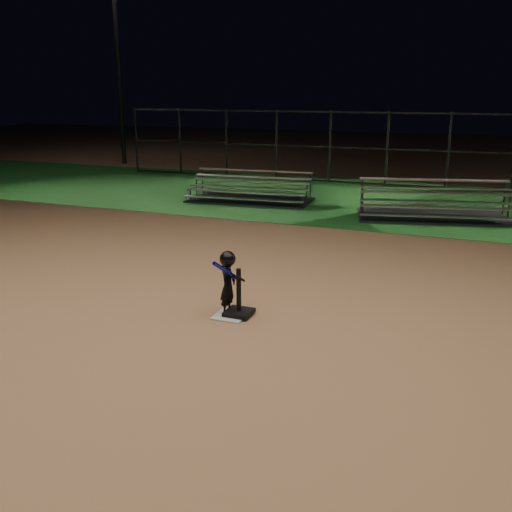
{
  "coord_description": "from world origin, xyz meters",
  "views": [
    {
      "loc": [
        3.25,
        -7.12,
        3.15
      ],
      "look_at": [
        0.0,
        1.0,
        0.65
      ],
      "focal_mm": 40.57,
      "sensor_mm": 36.0,
      "label": 1
    }
  ],
  "objects_px": {
    "batting_tee": "(239,306)",
    "child_batter": "(228,281)",
    "bleacher_right": "(434,211)",
    "home_plate": "(230,316)",
    "light_pole_left": "(117,47)",
    "bleacher_left": "(250,195)"
  },
  "relations": [
    {
      "from": "home_plate",
      "to": "batting_tee",
      "type": "bearing_deg",
      "value": 36.05
    },
    {
      "from": "child_batter",
      "to": "bleacher_right",
      "type": "bearing_deg",
      "value": -15.35
    },
    {
      "from": "child_batter",
      "to": "light_pole_left",
      "type": "relative_size",
      "value": 0.12
    },
    {
      "from": "child_batter",
      "to": "bleacher_left",
      "type": "xyz_separation_m",
      "value": [
        -3.15,
        8.46,
        -0.33
      ]
    },
    {
      "from": "batting_tee",
      "to": "bleacher_right",
      "type": "height_order",
      "value": "bleacher_right"
    },
    {
      "from": "batting_tee",
      "to": "child_batter",
      "type": "bearing_deg",
      "value": -179.74
    },
    {
      "from": "home_plate",
      "to": "child_batter",
      "type": "distance_m",
      "value": 0.51
    },
    {
      "from": "home_plate",
      "to": "bleacher_left",
      "type": "xyz_separation_m",
      "value": [
        -3.21,
        8.53,
        0.17
      ]
    },
    {
      "from": "light_pole_left",
      "to": "child_batter",
      "type": "bearing_deg",
      "value": -51.25
    },
    {
      "from": "home_plate",
      "to": "bleacher_left",
      "type": "relative_size",
      "value": 0.12
    },
    {
      "from": "child_batter",
      "to": "light_pole_left",
      "type": "height_order",
      "value": "light_pole_left"
    },
    {
      "from": "bleacher_right",
      "to": "light_pole_left",
      "type": "distance_m",
      "value": 16.37
    },
    {
      "from": "batting_tee",
      "to": "bleacher_left",
      "type": "xyz_separation_m",
      "value": [
        -3.32,
        8.46,
        0.03
      ]
    },
    {
      "from": "batting_tee",
      "to": "bleacher_left",
      "type": "height_order",
      "value": "bleacher_left"
    },
    {
      "from": "light_pole_left",
      "to": "bleacher_right",
      "type": "bearing_deg",
      "value": -25.97
    },
    {
      "from": "bleacher_left",
      "to": "home_plate",
      "type": "bearing_deg",
      "value": -74.32
    },
    {
      "from": "home_plate",
      "to": "batting_tee",
      "type": "relative_size",
      "value": 0.65
    },
    {
      "from": "home_plate",
      "to": "bleacher_left",
      "type": "distance_m",
      "value": 9.12
    },
    {
      "from": "child_batter",
      "to": "light_pole_left",
      "type": "distance_m",
      "value": 19.57
    },
    {
      "from": "bleacher_left",
      "to": "light_pole_left",
      "type": "height_order",
      "value": "light_pole_left"
    },
    {
      "from": "bleacher_right",
      "to": "home_plate",
      "type": "bearing_deg",
      "value": -117.85
    },
    {
      "from": "home_plate",
      "to": "bleacher_right",
      "type": "bearing_deg",
      "value": 75.57
    }
  ]
}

